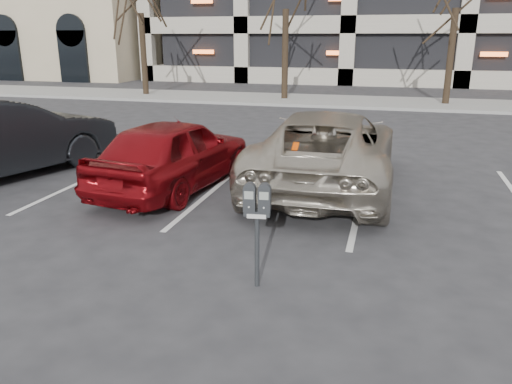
# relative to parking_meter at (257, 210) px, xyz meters

# --- Properties ---
(ground) EXTENTS (140.00, 140.00, 0.00)m
(ground) POSITION_rel_parking_meter_xyz_m (-0.42, 1.56, -0.96)
(ground) COLOR #28282B
(ground) RESTS_ON ground
(sidewalk) EXTENTS (80.00, 4.00, 0.12)m
(sidewalk) POSITION_rel_parking_meter_xyz_m (-0.42, 17.56, -0.90)
(sidewalk) COLOR gray
(sidewalk) RESTS_ON ground
(stall_lines) EXTENTS (16.90, 5.20, 0.00)m
(stall_lines) POSITION_rel_parking_meter_xyz_m (-1.82, 3.86, -0.95)
(stall_lines) COLOR silver
(stall_lines) RESTS_ON ground
(parking_meter) EXTENTS (0.33, 0.16, 1.25)m
(parking_meter) POSITION_rel_parking_meter_xyz_m (0.00, 0.00, 0.00)
(parking_meter) COLOR black
(parking_meter) RESTS_ON ground
(suv_silver) EXTENTS (2.55, 5.43, 1.51)m
(suv_silver) POSITION_rel_parking_meter_xyz_m (0.23, 4.34, -0.21)
(suv_silver) COLOR #B6AC9B
(suv_silver) RESTS_ON ground
(car_red) EXTENTS (2.17, 4.28, 1.40)m
(car_red) POSITION_rel_parking_meter_xyz_m (-2.58, 3.48, -0.26)
(car_red) COLOR maroon
(car_red) RESTS_ON ground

